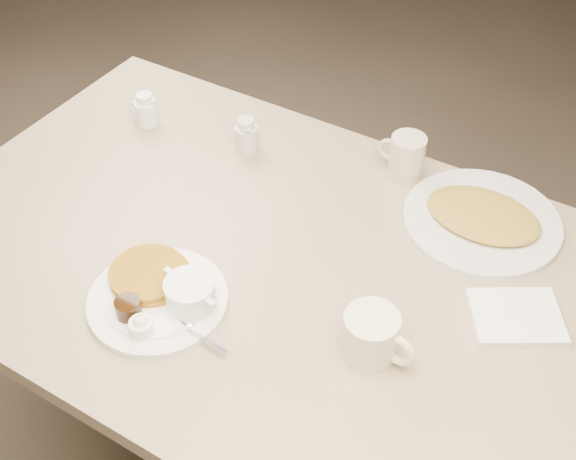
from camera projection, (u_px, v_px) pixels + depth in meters
The scene contains 8 objects.
diner_table at pixel (283, 318), 1.52m from camera, with size 1.50×0.90×0.75m.
main_plate at pixel (162, 294), 1.31m from camera, with size 0.33×0.30×0.07m.
coffee_mug_near at pixel (372, 336), 1.21m from camera, with size 0.14×0.10×0.09m.
napkin at pixel (516, 317), 1.29m from camera, with size 0.20×0.19×0.02m.
coffee_mug_far at pixel (406, 157), 1.56m from camera, with size 0.11×0.08×0.10m.
creamer_left at pixel (146, 110), 1.71m from camera, with size 0.08×0.06×0.08m.
creamer_right at pixel (247, 136), 1.63m from camera, with size 0.07×0.08×0.08m.
hash_plate at pixel (482, 219), 1.47m from camera, with size 0.32×0.32×0.04m.
Camera 1 is at (0.51, -0.82, 1.76)m, focal length 44.98 mm.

